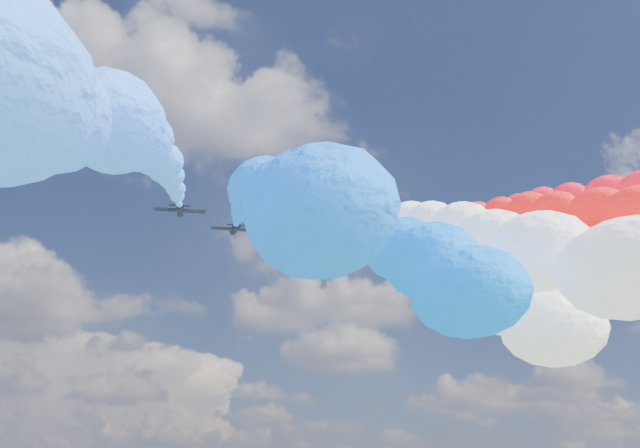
{
  "coord_description": "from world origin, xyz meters",
  "views": [
    {
      "loc": [
        -21.3,
        -145.5,
        39.89
      ],
      "look_at": [
        0.0,
        4.0,
        93.48
      ],
      "focal_mm": 44.77,
      "sensor_mm": 36.0,
      "label": 1
    }
  ],
  "objects": [
    {
      "name": "trail_0",
      "position": [
        -27.46,
        -68.25,
        70.7
      ],
      "size": [
        5.95,
        120.37,
        45.68
      ],
      "primitive_type": null,
      "color": "#2D73FF"
    },
    {
      "name": "jet_6",
      "position": [
        17.68,
        2.55,
        91.48
      ],
      "size": [
        9.45,
        12.9,
        4.88
      ],
      "primitive_type": null,
      "rotation": [
        0.17,
        0.0,
        -0.01
      ],
      "color": "black"
    },
    {
      "name": "jet_3",
      "position": [
        -0.65,
        9.76,
        91.48
      ],
      "size": [
        9.88,
        13.21,
        4.88
      ],
      "primitive_type": null,
      "rotation": [
        0.17,
        0.0,
        0.04
      ],
      "color": "black"
    },
    {
      "name": "jet_5",
      "position": [
        8.43,
        13.27,
        91.48
      ],
      "size": [
        9.45,
        12.9,
        4.88
      ],
      "primitive_type": null,
      "rotation": [
        0.17,
        0.0,
        -0.01
      ],
      "color": "black"
    },
    {
      "name": "jet_4",
      "position": [
        1.51,
        22.98,
        91.48
      ],
      "size": [
        9.36,
        12.83,
        4.88
      ],
      "primitive_type": null,
      "rotation": [
        0.17,
        0.0,
        -0.0
      ],
      "color": "black"
    },
    {
      "name": "jet_1",
      "position": [
        -16.97,
        3.39,
        91.48
      ],
      "size": [
        10.19,
        13.43,
        4.88
      ],
      "primitive_type": null,
      "rotation": [
        0.17,
        0.0,
        0.07
      ],
      "color": "black"
    },
    {
      "name": "trail_4",
      "position": [
        1.51,
        -39.47,
        70.7
      ],
      "size": [
        5.95,
        120.37,
        45.68
      ],
      "primitive_type": null,
      "color": "silver"
    },
    {
      "name": "trail_5",
      "position": [
        8.43,
        -49.18,
        70.7
      ],
      "size": [
        5.95,
        120.37,
        45.68
      ],
      "primitive_type": null,
      "color": "red"
    },
    {
      "name": "trail_6",
      "position": [
        17.68,
        -59.89,
        70.7
      ],
      "size": [
        5.95,
        120.37,
        45.68
      ],
      "primitive_type": null,
      "color": "red"
    },
    {
      "name": "trail_3",
      "position": [
        -0.65,
        -52.69,
        70.7
      ],
      "size": [
        5.95,
        120.37,
        45.68
      ],
      "primitive_type": null,
      "color": "silver"
    },
    {
      "name": "jet_7",
      "position": [
        24.92,
        -4.24,
        91.48
      ],
      "size": [
        9.42,
        12.87,
        4.88
      ],
      "primitive_type": null,
      "rotation": [
        0.17,
        0.0,
        -0.01
      ],
      "color": "black"
    },
    {
      "name": "trail_1",
      "position": [
        -16.97,
        -59.05,
        70.7
      ],
      "size": [
        5.95,
        120.37,
        45.68
      ],
      "primitive_type": null,
      "color": "blue"
    },
    {
      "name": "jet_0",
      "position": [
        -27.46,
        -5.81,
        91.48
      ],
      "size": [
        9.61,
        13.02,
        4.88
      ],
      "primitive_type": null,
      "rotation": [
        0.17,
        0.0,
        0.02
      ],
      "color": "black"
    },
    {
      "name": "jet_2",
      "position": [
        -7.18,
        13.68,
        91.48
      ],
      "size": [
        9.7,
        13.08,
        4.88
      ],
      "primitive_type": null,
      "rotation": [
        0.17,
        0.0,
        0.03
      ],
      "color": "black"
    },
    {
      "name": "trail_7",
      "position": [
        24.92,
        -66.68,
        70.7
      ],
      "size": [
        5.95,
        120.37,
        45.68
      ],
      "primitive_type": null,
      "color": "red"
    },
    {
      "name": "trail_2",
      "position": [
        -7.18,
        -48.76,
        70.7
      ],
      "size": [
        5.95,
        120.37,
        45.68
      ],
      "primitive_type": null,
      "color": "blue"
    }
  ]
}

